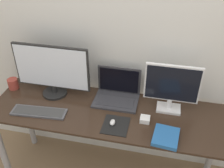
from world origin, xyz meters
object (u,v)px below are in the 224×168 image
object	(u,v)px
mouse	(113,122)
book	(166,137)
laptop	(117,92)
monitor_right	(172,87)
power_brick	(145,119)
keyboard	(39,112)
monitor_left	(52,70)
mug	(13,84)

from	to	relation	value
mouse	book	size ratio (longest dim) A/B	0.28
laptop	mouse	xyz separation A→B (m)	(0.03, -0.32, -0.04)
monitor_right	power_brick	size ratio (longest dim) A/B	5.71
keyboard	power_brick	size ratio (longest dim) A/B	6.05
book	power_brick	bearing A→B (deg)	138.37
monitor_right	keyboard	xyz separation A→B (m)	(-0.98, -0.27, -0.20)
monitor_right	laptop	xyz separation A→B (m)	(-0.42, 0.05, -0.15)
monitor_left	laptop	distance (m)	0.56
mug	monitor_left	bearing A→B (deg)	0.33
monitor_left	book	size ratio (longest dim) A/B	2.86
mouse	power_brick	size ratio (longest dim) A/B	0.85
book	mug	bearing A→B (deg)	166.45
monitor_left	monitor_right	world-z (taller)	monitor_left
monitor_right	power_brick	world-z (taller)	monitor_right
mouse	monitor_left	bearing A→B (deg)	154.45
laptop	power_brick	world-z (taller)	laptop
book	mug	distance (m)	1.38
monitor_left	mouse	size ratio (longest dim) A/B	10.27
book	power_brick	xyz separation A→B (m)	(-0.16, 0.14, 0.00)
monitor_right	mouse	world-z (taller)	monitor_right
keyboard	mouse	world-z (taller)	mouse
monitor_left	mug	xyz separation A→B (m)	(-0.39, -0.00, -0.19)
power_brick	book	bearing A→B (deg)	-41.63
laptop	book	xyz separation A→B (m)	(0.42, -0.37, -0.05)
mouse	book	world-z (taller)	mouse
laptop	book	size ratio (longest dim) A/B	1.64
keyboard	laptop	bearing A→B (deg)	29.61
keyboard	mouse	bearing A→B (deg)	-0.32
keyboard	book	xyz separation A→B (m)	(0.97, -0.06, 0.01)
laptop	mug	size ratio (longest dim) A/B	3.91
laptop	mug	world-z (taller)	laptop
monitor_right	mug	size ratio (longest dim) A/B	4.47
mouse	keyboard	bearing A→B (deg)	179.68
keyboard	book	world-z (taller)	book
monitor_left	book	world-z (taller)	monitor_left
monitor_left	power_brick	distance (m)	0.84
mouse	mug	distance (m)	0.99
mouse	book	distance (m)	0.39
monitor_right	laptop	world-z (taller)	monitor_right
monitor_left	keyboard	bearing A→B (deg)	-94.58
monitor_left	power_brick	world-z (taller)	monitor_left
mouse	laptop	bearing A→B (deg)	95.64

